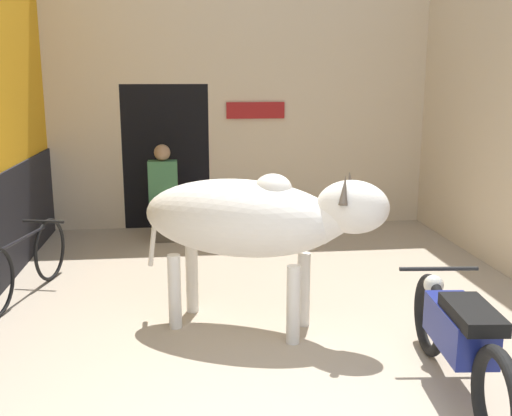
# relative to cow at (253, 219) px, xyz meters

# --- Properties ---
(wall_back_with_doorway) EXTENTS (5.30, 0.93, 4.13)m
(wall_back_with_doorway) POSITION_rel_cow_xyz_m (-0.09, 3.86, 0.77)
(wall_back_with_doorway) COLOR beige
(wall_back_with_doorway) RESTS_ON ground_plane
(cow) EXTENTS (2.10, 1.31, 1.40)m
(cow) POSITION_rel_cow_xyz_m (0.00, 0.00, 0.00)
(cow) COLOR silver
(cow) RESTS_ON ground_plane
(motorcycle_near) EXTENTS (0.58, 1.88, 0.75)m
(motorcycle_near) POSITION_rel_cow_xyz_m (1.24, -1.26, -0.54)
(motorcycle_near) COLOR black
(motorcycle_near) RESTS_ON ground_plane
(bicycle) EXTENTS (0.54, 1.69, 0.67)m
(bicycle) POSITION_rel_cow_xyz_m (-2.12, 0.98, -0.62)
(bicycle) COLOR black
(bicycle) RESTS_ON ground_plane
(shopkeeper_seated) EXTENTS (0.38, 0.34, 1.26)m
(shopkeeper_seated) POSITION_rel_cow_xyz_m (-0.85, 2.99, -0.30)
(shopkeeper_seated) COLOR brown
(shopkeeper_seated) RESTS_ON ground_plane
(plastic_stool) EXTENTS (0.33, 0.33, 0.44)m
(plastic_stool) POSITION_rel_cow_xyz_m (-0.57, 3.20, -0.73)
(plastic_stool) COLOR red
(plastic_stool) RESTS_ON ground_plane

